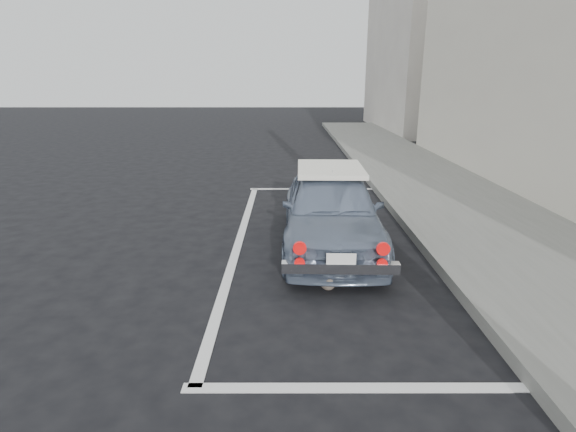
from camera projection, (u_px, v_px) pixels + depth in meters
name	position (u px, v px, depth m)	size (l,w,h in m)	color
ground	(303.00, 353.00, 4.12)	(80.00, 80.00, 0.00)	black
sidewalk	(536.00, 261.00, 6.02)	(2.80, 40.00, 0.15)	slate
building_far	(419.00, 47.00, 22.12)	(3.50, 10.00, 8.00)	#B8AFA7
pline_rear	(367.00, 388.00, 3.64)	(3.00, 0.12, 0.01)	silver
pline_front	(315.00, 189.00, 10.35)	(3.00, 0.12, 0.01)	silver
pline_side	(239.00, 241.00, 6.99)	(0.12, 7.00, 0.01)	silver
retro_coupe	(331.00, 208.00, 6.60)	(1.48, 3.51, 1.18)	slate
cat	(328.00, 281.00, 5.35)	(0.22, 0.44, 0.24)	#736857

